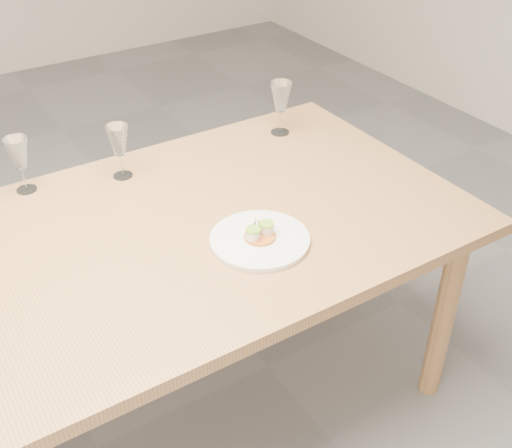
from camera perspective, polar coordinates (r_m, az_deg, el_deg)
ground at (r=2.29m, az=-13.91°, el=-18.71°), size 7.00×7.00×0.00m
dining_table at (r=1.80m, az=-16.89°, el=-5.52°), size 2.40×1.00×0.75m
dinner_plate at (r=1.77m, az=0.36°, el=-1.33°), size 0.28×0.28×0.07m
wine_glass_2 at (r=2.07m, az=-20.35°, el=5.80°), size 0.07×0.07×0.18m
wine_glass_3 at (r=2.07m, az=-12.14°, el=7.17°), size 0.07×0.07×0.18m
wine_glass_4 at (r=2.30m, az=2.22°, el=11.13°), size 0.08×0.08×0.19m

